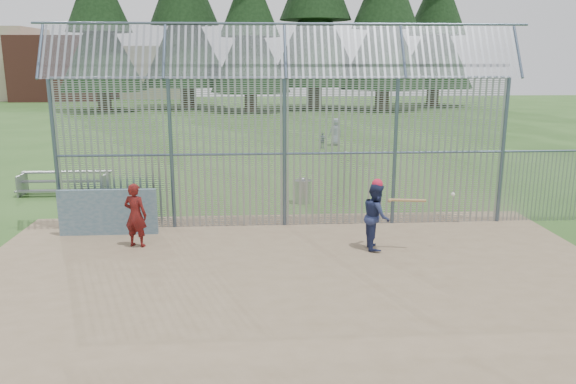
{
  "coord_description": "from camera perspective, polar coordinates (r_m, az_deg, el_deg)",
  "views": [
    {
      "loc": [
        -0.83,
        -11.32,
        4.45
      ],
      "look_at": [
        0.0,
        2.0,
        1.3
      ],
      "focal_mm": 35.0,
      "sensor_mm": 36.0,
      "label": 1
    }
  ],
  "objects": [
    {
      "name": "bg_kid_seated",
      "position": [
        28.92,
        3.54,
        5.24
      ],
      "size": [
        0.52,
        0.45,
        0.84
      ],
      "primitive_type": "imported",
      "rotation": [
        0.0,
        0.0,
        2.53
      ],
      "color": "slate",
      "rests_on": "ground"
    },
    {
      "name": "onlooker",
      "position": [
        14.01,
        -15.24,
        -2.28
      ],
      "size": [
        0.66,
        0.53,
        1.57
      ],
      "primitive_type": "imported",
      "rotation": [
        0.0,
        0.0,
        2.82
      ],
      "color": "maroon",
      "rests_on": "dirt_infield"
    },
    {
      "name": "dugout_wall",
      "position": [
        15.2,
        -17.82,
        -1.97
      ],
      "size": [
        2.5,
        0.12,
        1.2
      ],
      "primitive_type": "cube",
      "color": "#38566B",
      "rests_on": "dirt_infield"
    },
    {
      "name": "distant_buildings",
      "position": [
        71.4,
        -22.29,
        11.63
      ],
      "size": [
        26.5,
        10.5,
        8.0
      ],
      "color": "brown",
      "rests_on": "ground"
    },
    {
      "name": "bleacher",
      "position": [
        20.43,
        -21.76,
        0.92
      ],
      "size": [
        3.0,
        0.95,
        0.72
      ],
      "color": "gray",
      "rests_on": "ground"
    },
    {
      "name": "batting_gear",
      "position": [
        13.37,
        9.86,
        0.44
      ],
      "size": [
        1.95,
        0.38,
        0.54
      ],
      "color": "red",
      "rests_on": "ground"
    },
    {
      "name": "bg_kid_standing",
      "position": [
        30.0,
        4.85,
        6.11
      ],
      "size": [
        0.82,
        0.65,
        1.46
      ],
      "primitive_type": "imported",
      "rotation": [
        0.0,
        0.0,
        3.43
      ],
      "color": "gray",
      "rests_on": "ground"
    },
    {
      "name": "trash_can",
      "position": [
        17.82,
        1.52,
        0.08
      ],
      "size": [
        0.56,
        0.56,
        0.82
      ],
      "color": "#93979B",
      "rests_on": "ground"
    },
    {
      "name": "dirt_infield",
      "position": [
        11.72,
        0.77,
        -8.97
      ],
      "size": [
        14.0,
        10.0,
        0.02
      ],
      "primitive_type": "cube",
      "color": "#756047",
      "rests_on": "ground"
    },
    {
      "name": "backstop_fence",
      "position": [
        15.13,
        6.55,
        5.26
      ],
      "size": [
        20.09,
        0.81,
        5.3
      ],
      "color": "#47566B",
      "rests_on": "ground"
    },
    {
      "name": "batter",
      "position": [
        13.53,
        8.94,
        -2.43
      ],
      "size": [
        0.64,
        0.81,
        1.6
      ],
      "primitive_type": "imported",
      "rotation": [
        0.0,
        0.0,
        1.52
      ],
      "color": "navy",
      "rests_on": "dirt_infield"
    },
    {
      "name": "ground",
      "position": [
        12.19,
        0.59,
        -8.13
      ],
      "size": [
        120.0,
        120.0,
        0.0
      ],
      "primitive_type": "plane",
      "color": "#2D511E",
      "rests_on": "ground"
    }
  ]
}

